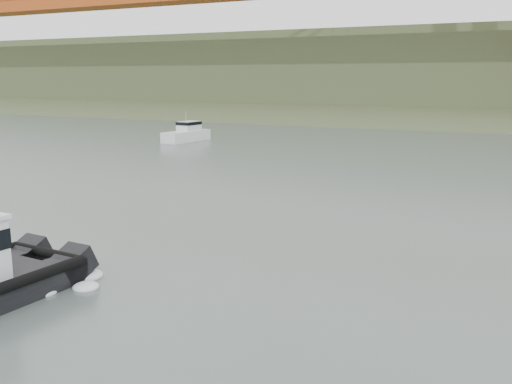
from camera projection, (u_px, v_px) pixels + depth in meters
ground at (179, 311)px, 19.18m from camera, size 400.00×400.00×0.00m
headlands at (490, 80)px, 128.17m from camera, size 500.00×105.36×27.12m
motorboat at (187, 133)px, 70.15m from camera, size 3.02×7.10×3.79m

